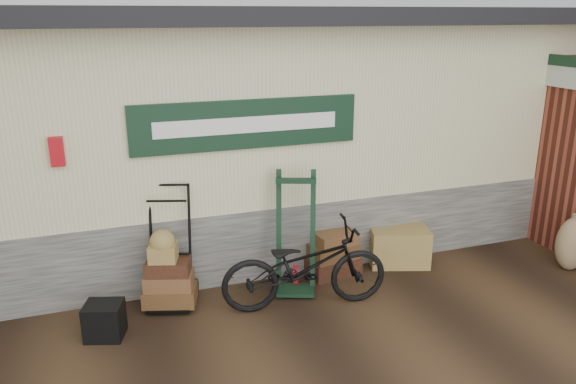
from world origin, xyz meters
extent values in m
plane|color=black|center=(0.00, 0.00, 0.00)|extent=(80.00, 80.00, 0.00)
cube|color=#4C4C47|center=(0.00, 2.75, 0.45)|extent=(14.00, 3.54, 0.90)
cube|color=beige|center=(0.00, 2.75, 1.95)|extent=(14.00, 3.50, 2.10)
cube|color=black|center=(0.00, 2.60, 3.10)|extent=(14.40, 4.10, 0.20)
cube|color=black|center=(-0.30, 0.97, 1.95)|extent=(2.60, 0.06, 0.55)
cube|color=white|center=(-0.30, 0.94, 1.95)|extent=(2.10, 0.01, 0.18)
cube|color=#B10C15|center=(-2.30, 0.97, 1.80)|extent=(0.14, 0.10, 0.30)
cube|color=maroon|center=(4.70, 1.20, 1.30)|extent=(1.60, 4.50, 2.60)
cube|color=brown|center=(1.67, 0.85, 0.24)|extent=(0.86, 0.70, 0.49)
cube|color=black|center=(-2.02, 0.29, 0.18)|extent=(0.45, 0.41, 0.37)
imported|color=black|center=(0.11, 0.21, 0.54)|extent=(0.89, 1.92, 1.08)
ellipsoid|color=olive|center=(3.64, -0.05, 0.35)|extent=(0.46, 0.40, 0.70)
camera|label=1|loc=(-1.94, -5.02, 3.13)|focal=35.00mm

